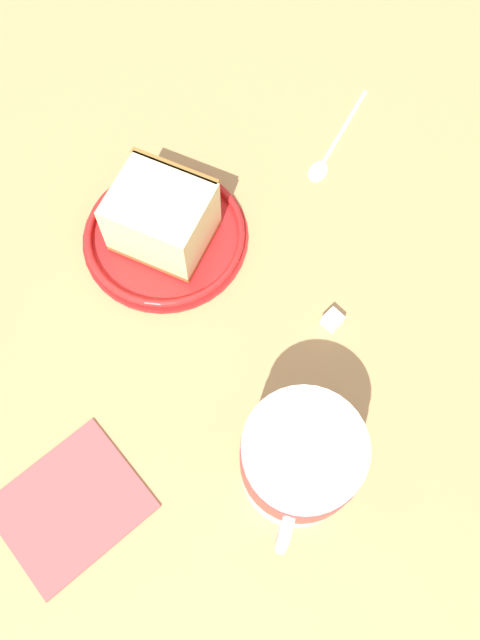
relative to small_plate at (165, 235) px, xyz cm
name	(u,v)px	position (x,y,z in cm)	size (l,w,h in cm)	color
ground_plane	(218,298)	(7.94, 2.75, -1.93)	(154.96, 154.96, 2.55)	tan
small_plate	(165,235)	(0.00, 0.00, 0.00)	(17.24, 17.24, 1.33)	red
cake_slice	(163,215)	(-0.19, 0.20, 3.47)	(12.51, 12.47, 6.98)	#9E662D
tea_mug	(302,460)	(27.21, 2.84, 5.09)	(11.55, 10.18, 10.62)	white
teaspoon	(329,153)	(-3.20, 20.22, -0.31)	(9.81, 11.60, 0.80)	silver
folded_napkin	(70,506)	(22.44, -16.96, -0.35)	(10.36, 12.18, 0.60)	#B24C4C
sugar_cube	(333,320)	(15.27, 11.98, 0.17)	(1.64, 1.64, 1.64)	white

